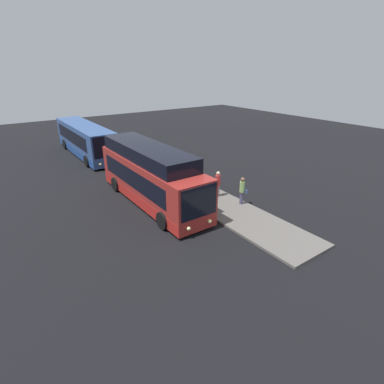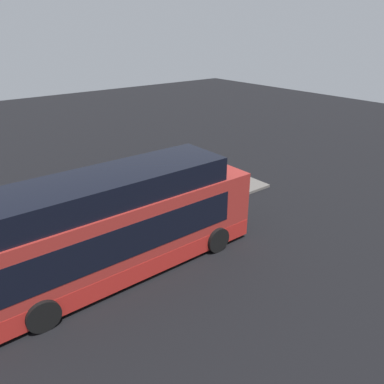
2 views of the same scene
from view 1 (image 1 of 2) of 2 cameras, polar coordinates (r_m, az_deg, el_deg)
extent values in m
plane|color=black|center=(20.51, -6.60, -2.08)|extent=(80.00, 80.00, 0.00)
cube|color=#605B56|center=(22.04, 0.69, 0.11)|extent=(20.00, 3.22, 0.14)
cube|color=maroon|center=(20.16, -7.70, 2.24)|extent=(10.67, 2.59, 2.77)
cube|color=#B2231E|center=(20.54, -7.55, -0.47)|extent=(10.61, 2.61, 0.70)
cube|color=black|center=(20.27, -8.11, 3.33)|extent=(8.75, 2.62, 1.22)
cube|color=black|center=(15.79, 1.40, -2.00)|extent=(0.06, 2.28, 1.77)
sphere|color=#F9E58C|center=(16.77, 3.37, -5.56)|extent=(0.24, 0.24, 0.24)
sphere|color=#F9E58C|center=(16.02, -0.67, -6.98)|extent=(0.24, 0.24, 0.24)
cylinder|color=black|center=(18.36, 1.41, -3.25)|extent=(1.04, 0.30, 1.04)
cylinder|color=black|center=(17.11, -5.62, -5.45)|extent=(1.04, 0.30, 1.04)
cylinder|color=black|center=(23.84, -8.57, 2.81)|extent=(1.04, 0.30, 1.04)
cylinder|color=black|center=(22.89, -14.34, 1.46)|extent=(1.04, 0.30, 1.04)
cube|color=black|center=(19.96, -8.56, 7.52)|extent=(9.07, 2.39, 0.90)
cube|color=#33518C|center=(33.15, -19.69, 9.49)|extent=(12.08, 2.48, 2.94)
cube|color=#23478C|center=(33.40, -19.44, 7.62)|extent=(12.02, 2.50, 0.70)
cube|color=black|center=(33.36, -19.92, 10.16)|extent=(9.90, 2.51, 1.29)
cube|color=black|center=(27.40, -16.11, 8.24)|extent=(0.06, 2.18, 1.88)
sphere|color=#F9E58C|center=(27.98, -14.46, 5.62)|extent=(0.24, 0.24, 0.24)
sphere|color=#F9E58C|center=(27.56, -17.09, 5.07)|extent=(0.24, 0.24, 0.24)
cylinder|color=black|center=(29.98, -14.86, 6.51)|extent=(1.06, 0.30, 1.06)
cylinder|color=black|center=(29.26, -19.38, 5.57)|extent=(1.06, 0.30, 1.06)
cylinder|color=black|center=(37.23, -19.32, 9.11)|extent=(1.06, 0.30, 1.06)
cylinder|color=black|center=(36.66, -23.03, 8.38)|extent=(1.06, 0.30, 1.06)
cylinder|color=gray|center=(21.01, 4.89, 0.28)|extent=(0.36, 0.36, 0.83)
cylinder|color=#BF3333|center=(20.73, 4.97, 2.26)|extent=(0.51, 0.51, 0.72)
sphere|color=beige|center=(20.56, 5.01, 3.55)|extent=(0.27, 0.27, 0.27)
cube|color=black|center=(20.83, 4.16, 1.47)|extent=(0.31, 0.28, 0.24)
cylinder|color=#4C476B|center=(20.04, 9.39, -1.11)|extent=(0.33, 0.33, 0.84)
cylinder|color=#8CB766|center=(19.73, 9.54, 0.98)|extent=(0.47, 0.47, 0.73)
sphere|color=brown|center=(19.55, 9.63, 2.36)|extent=(0.28, 0.28, 0.28)
cube|color=#334C7F|center=(19.89, 10.24, 0.13)|extent=(0.31, 0.28, 0.24)
cube|color=beige|center=(20.95, 3.59, 0.06)|extent=(0.39, 0.26, 0.71)
cylinder|color=black|center=(20.77, 3.62, 1.27)|extent=(0.02, 0.02, 0.24)
cylinder|color=#4C4C51|center=(22.08, -1.59, 3.78)|extent=(0.10, 0.10, 2.48)
cube|color=beige|center=(21.77, -1.62, 6.27)|extent=(0.04, 0.76, 0.38)
camera|label=2|loc=(22.15, -43.18, 16.45)|focal=35.00mm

